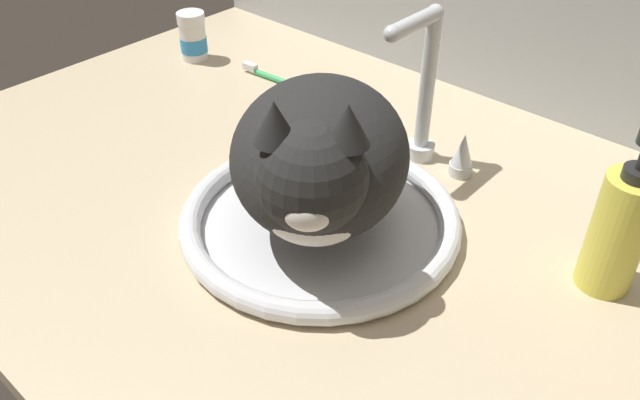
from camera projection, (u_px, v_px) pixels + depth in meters
countertop at (311, 209)px, 83.34cm from camera, size 117.60×79.42×3.00cm
sink_basin at (320, 219)px, 77.38cm from camera, size 33.85×33.85×2.62cm
faucet at (422, 104)px, 84.90cm from camera, size 16.40×11.82×21.87cm
cat at (319, 159)px, 69.90cm from camera, size 31.26×33.93×19.74cm
soap_pump_bottle at (619, 230)px, 65.91cm from camera, size 5.77×5.77×19.02cm
pill_bottle at (193, 38)px, 114.23cm from camera, size 4.87×4.87×8.58cm
toothbrush at (280, 80)px, 108.35cm from camera, size 17.14×2.32×1.70cm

